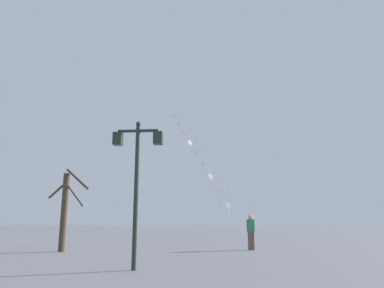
# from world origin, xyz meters

# --- Properties ---
(ground_plane) EXTENTS (160.00, 160.00, 0.00)m
(ground_plane) POSITION_xyz_m (0.00, 20.00, 0.00)
(ground_plane) COLOR gray
(twin_lantern_lamp_post) EXTENTS (1.58, 0.28, 4.55)m
(twin_lantern_lamp_post) POSITION_xyz_m (-2.22, 9.19, 3.17)
(twin_lantern_lamp_post) COLOR #1E2D23
(twin_lantern_lamp_post) RESTS_ON ground_plane
(kite_train) EXTENTS (5.82, 9.87, 10.56)m
(kite_train) POSITION_xyz_m (-1.04, 23.49, 5.77)
(kite_train) COLOR brown
(kite_train) RESTS_ON ground_plane
(kite_flyer) EXTENTS (0.39, 0.62, 1.71)m
(kite_flyer) POSITION_xyz_m (1.87, 16.74, 0.90)
(kite_flyer) COLOR brown
(kite_flyer) RESTS_ON ground_plane
(bare_tree) EXTENTS (2.31, 0.89, 3.93)m
(bare_tree) POSITION_xyz_m (-7.09, 15.10, 1.99)
(bare_tree) COLOR #423323
(bare_tree) RESTS_ON ground_plane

